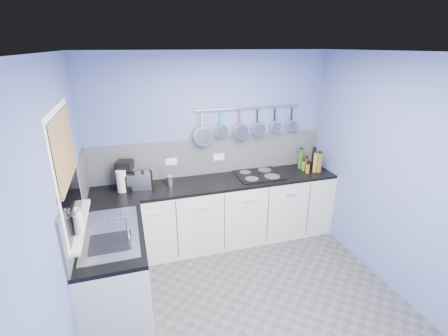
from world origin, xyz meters
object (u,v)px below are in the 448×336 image
canister (170,181)px  soap_bottle_a (78,220)px  coffee_maker (126,175)px  soap_bottle_b (80,216)px  toaster (139,181)px  paper_towel (122,181)px  hob (258,175)px

canister → soap_bottle_a: bearing=-129.3°
soap_bottle_a → coffee_maker: (0.40, 1.19, -0.10)m
soap_bottle_b → coffee_maker: coffee_maker is taller
soap_bottle_a → soap_bottle_b: (0.00, 0.13, -0.03)m
soap_bottle_a → toaster: soap_bottle_a is taller
soap_bottle_a → paper_towel: 1.17m
coffee_maker → hob: bearing=17.2°
paper_towel → hob: (1.77, 0.01, -0.13)m
canister → soap_bottle_b: bearing=-132.9°
paper_towel → coffee_maker: (0.05, 0.08, 0.04)m
paper_towel → toaster: paper_towel is taller
canister → coffee_maker: bearing=173.1°
soap_bottle_b → paper_towel: bearing=70.3°
toaster → paper_towel: bearing=-158.6°
soap_bottle_a → toaster: bearing=64.6°
soap_bottle_a → coffee_maker: soap_bottle_a is taller
toaster → soap_bottle_a: bearing=-106.1°
hob → soap_bottle_b: bearing=-155.1°
soap_bottle_a → paper_towel: bearing=72.6°
soap_bottle_a → hob: (2.12, 1.11, -0.26)m
soap_bottle_a → hob: size_ratio=0.40×
paper_towel → hob: 1.77m
soap_bottle_a → paper_towel: size_ratio=0.91×
coffee_maker → toaster: size_ratio=1.13×
coffee_maker → toaster: (0.15, -0.04, -0.08)m
canister → toaster: bearing=176.3°
soap_bottle_a → canister: 1.47m
paper_towel → toaster: 0.20m
toaster → hob: (1.57, -0.04, -0.09)m
soap_bottle_a → canister: bearing=50.7°
soap_bottle_a → toaster: size_ratio=0.78×
toaster → canister: 0.38m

